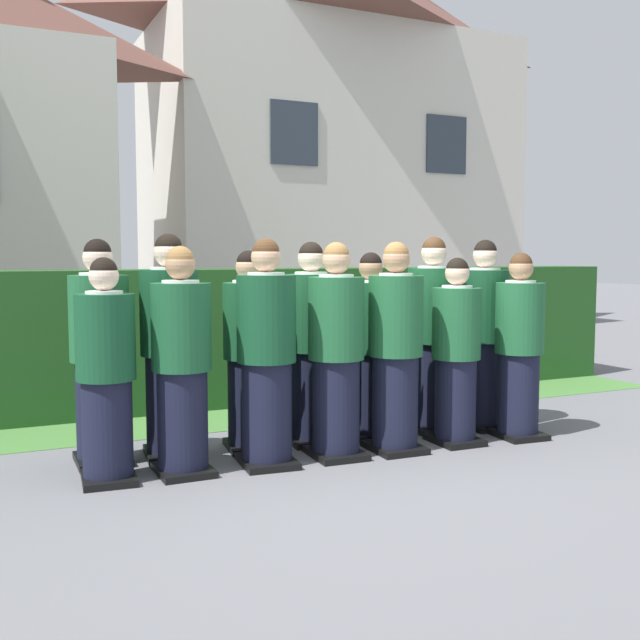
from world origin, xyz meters
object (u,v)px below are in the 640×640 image
object	(u,v)px
student_front_row_1	(182,366)
student_rear_row_0	(100,357)
student_front_row_0	(106,376)
student_front_row_3	(336,356)
student_rear_row_5	(433,339)
student_front_row_2	(267,358)
student_rear_row_3	(311,348)
student_rear_row_6	(484,338)
student_rear_row_1	(170,351)
student_rear_row_2	(249,355)
student_rear_row_4	(370,350)
student_front_row_6	(519,350)
student_front_row_5	(456,356)
student_front_row_4	(395,352)

from	to	relation	value
student_front_row_1	student_rear_row_0	bearing A→B (deg)	131.65
student_front_row_0	student_front_row_3	size ratio (longest dim) A/B	0.93
student_front_row_1	student_rear_row_5	xyz separation A→B (m)	(2.36, 0.35, 0.05)
student_front_row_3	student_front_row_2	bearing A→B (deg)	178.32
student_front_row_3	student_rear_row_3	distance (m)	0.50
student_rear_row_0	student_rear_row_6	world-z (taller)	student_rear_row_6
student_front_row_0	student_rear_row_6	bearing A→B (deg)	4.28
student_front_row_2	student_rear_row_0	size ratio (longest dim) A/B	1.00
student_rear_row_1	student_rear_row_5	xyz separation A→B (m)	(2.32, -0.15, -0.00)
student_front_row_1	student_front_row_3	xyz separation A→B (m)	(1.19, -0.06, 0.02)
student_front_row_3	student_rear_row_1	world-z (taller)	student_rear_row_1
student_front_row_3	student_rear_row_6	world-z (taller)	student_rear_row_6
student_rear_row_2	student_rear_row_4	distance (m)	1.08
student_front_row_3	student_rear_row_0	bearing A→B (deg)	160.23
student_front_row_6	student_front_row_3	bearing A→B (deg)	176.52
student_front_row_6	student_rear_row_3	distance (m)	1.79
student_rear_row_4	student_rear_row_5	bearing A→B (deg)	-3.96
student_front_row_2	student_front_row_3	xyz separation A→B (m)	(0.57, -0.02, -0.01)
student_front_row_2	student_rear_row_0	xyz separation A→B (m)	(-1.11, 0.58, -0.00)
student_rear_row_4	student_front_row_2	bearing A→B (deg)	-158.59
student_front_row_5	student_rear_row_2	size ratio (longest dim) A/B	0.96
student_front_row_0	student_rear_row_2	xyz separation A→B (m)	(1.19, 0.42, 0.03)
student_rear_row_2	student_rear_row_6	bearing A→B (deg)	-4.35
student_front_row_0	student_rear_row_1	size ratio (longest dim) A/B	0.90
student_rear_row_1	student_front_row_5	bearing A→B (deg)	-15.14
student_rear_row_3	student_front_row_0	bearing A→B (deg)	-166.88
student_front_row_3	student_rear_row_0	world-z (taller)	student_rear_row_0
student_front_row_0	student_front_row_6	bearing A→B (deg)	-3.30
student_front_row_1	student_rear_row_5	world-z (taller)	student_rear_row_5
student_rear_row_0	student_rear_row_1	size ratio (longest dim) A/B	0.97
student_rear_row_1	student_rear_row_2	distance (m)	0.63
student_front_row_4	student_rear_row_2	xyz separation A→B (m)	(-1.03, 0.55, -0.03)
student_rear_row_4	student_front_row_1	bearing A→B (deg)	-167.28
student_front_row_1	student_rear_row_1	world-z (taller)	student_rear_row_1
student_front_row_2	student_rear_row_2	bearing A→B (deg)	85.00
student_front_row_1	student_rear_row_5	distance (m)	2.38
student_rear_row_3	student_rear_row_5	distance (m)	1.15
student_front_row_0	student_front_row_2	bearing A→B (deg)	-3.84
student_front_row_0	student_rear_row_0	size ratio (longest dim) A/B	0.92
student_front_row_3	student_front_row_6	bearing A→B (deg)	-3.48
student_front_row_0	student_rear_row_3	distance (m)	1.77
student_front_row_6	student_rear_row_2	bearing A→B (deg)	164.49
student_front_row_3	student_rear_row_3	size ratio (longest dim) A/B	0.99
student_rear_row_4	student_front_row_0	bearing A→B (deg)	-170.90
student_rear_row_3	student_front_row_6	bearing A→B (deg)	-19.60
student_rear_row_0	student_front_row_6	bearing A→B (deg)	-11.81
student_front_row_6	student_rear_row_1	bearing A→B (deg)	166.91
student_rear_row_0	student_front_row_0	bearing A→B (deg)	-94.49
student_rear_row_4	student_rear_row_5	xyz separation A→B (m)	(0.61, -0.04, 0.07)
student_front_row_0	student_rear_row_6	size ratio (longest dim) A/B	0.91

